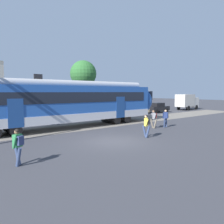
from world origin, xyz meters
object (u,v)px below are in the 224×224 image
Objects in this scene: pedestrian_yellow at (147,124)px; parked_car_black at (158,108)px; pedestrian_grey at (154,117)px; pedestrian_navy at (165,117)px; parked_car_tan at (135,109)px; pedestrian_green at (18,144)px; box_truck at (187,101)px.

pedestrian_yellow is 19.69m from parked_car_black.
pedestrian_yellow and pedestrian_grey have the same top height.
pedestrian_navy is 0.42× the size of parked_car_black.
pedestrian_grey is 0.41× the size of parked_car_tan.
pedestrian_green is 1.00× the size of pedestrian_navy.
parked_car_tan is 5.24m from parked_car_black.
parked_car_tan is 13.66m from box_truck.
pedestrian_yellow is 4.22m from pedestrian_grey.
pedestrian_green is 8.96m from pedestrian_yellow.
pedestrian_navy is at bearing -152.60° from box_truck.
pedestrian_grey reaches higher than parked_car_tan.
parked_car_black is (12.18, 9.56, -0.21)m from pedestrian_grey.
pedestrian_yellow is 5.12m from pedestrian_navy.
pedestrian_yellow is at bearing 3.54° from pedestrian_green.
pedestrian_navy is (13.67, 2.52, 0.00)m from pedestrian_green.
parked_car_black is (5.24, 0.25, 0.00)m from parked_car_tan.
pedestrian_navy is 0.41× the size of parked_car_tan.
pedestrian_navy is 21.83m from box_truck.
pedestrian_green is at bearing -176.46° from pedestrian_yellow.
pedestrian_green is at bearing -167.01° from pedestrian_grey.
pedestrian_yellow is 0.41× the size of parked_car_tan.
pedestrian_green is 22.92m from parked_car_tan.
parked_car_tan is (19.41, 12.18, -0.21)m from pedestrian_green.
box_truck reaches higher than pedestrian_green.
pedestrian_yellow reaches higher than parked_car_black.
box_truck is at bearing 20.82° from pedestrian_green.
parked_car_black is at bearing 38.12° from pedestrian_grey.
pedestrian_yellow is 0.31× the size of box_truck.
box_truck reaches higher than parked_car_tan.
parked_car_black is (24.65, 12.43, -0.21)m from pedestrian_green.
pedestrian_yellow reaches higher than parked_car_tan.
box_truck reaches higher than pedestrian_navy.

